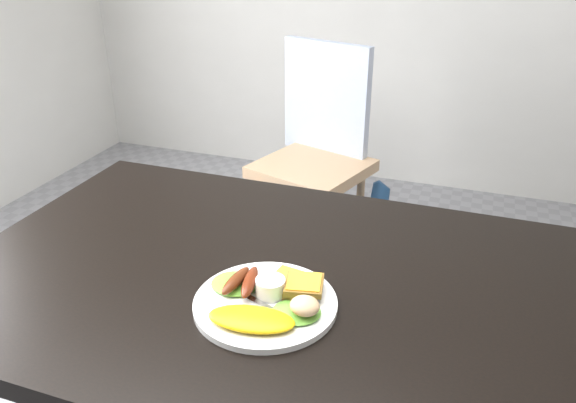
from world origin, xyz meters
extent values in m
cube|color=black|center=(0.00, 0.00, 0.73)|extent=(1.20, 0.80, 0.04)
cube|color=tan|center=(-0.26, 1.20, 0.45)|extent=(0.51, 0.51, 0.05)
imported|color=navy|center=(-0.14, 0.66, 0.85)|extent=(0.63, 0.44, 1.69)
cylinder|color=white|center=(0.05, -0.10, 0.76)|extent=(0.26, 0.26, 0.01)
ellipsoid|color=#49881B|center=(-0.02, -0.08, 0.77)|extent=(0.10, 0.09, 0.01)
ellipsoid|color=#2F8625|center=(0.11, -0.12, 0.77)|extent=(0.10, 0.09, 0.01)
ellipsoid|color=yellow|center=(0.05, -0.17, 0.77)|extent=(0.16, 0.09, 0.02)
ellipsoid|color=maroon|center=(-0.01, -0.09, 0.78)|extent=(0.03, 0.09, 0.02)
ellipsoid|color=maroon|center=(0.01, -0.08, 0.78)|extent=(0.04, 0.10, 0.02)
cylinder|color=white|center=(0.05, -0.08, 0.78)|extent=(0.06, 0.06, 0.03)
cube|color=olive|center=(0.08, -0.05, 0.77)|extent=(0.10, 0.10, 0.01)
cube|color=brown|center=(0.11, -0.06, 0.78)|extent=(0.08, 0.08, 0.01)
ellipsoid|color=beige|center=(0.13, -0.12, 0.79)|extent=(0.06, 0.06, 0.03)
cube|color=#ADAFB7|center=(0.02, -0.10, 0.76)|extent=(0.14, 0.07, 0.00)
camera|label=1|loc=(0.36, -0.85, 1.36)|focal=35.00mm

